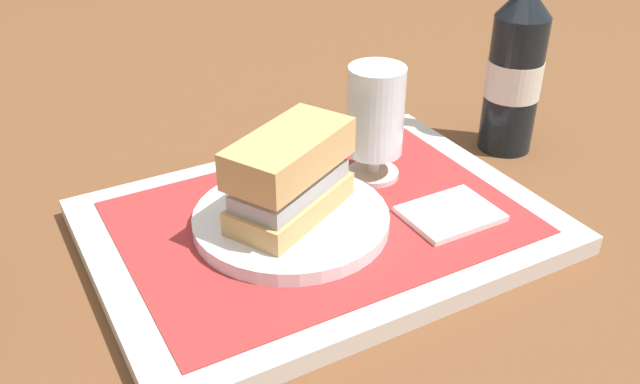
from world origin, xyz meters
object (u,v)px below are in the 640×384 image
(plate, at_px, (290,218))
(beer_bottle, at_px, (515,67))
(sandwich, at_px, (291,172))
(beer_glass, at_px, (375,116))

(plate, distance_m, beer_bottle, 0.34)
(sandwich, xyz_separation_m, beer_bottle, (0.32, 0.05, 0.03))
(beer_glass, height_order, beer_bottle, beer_bottle)
(plate, xyz_separation_m, beer_glass, (0.12, 0.04, 0.06))
(beer_bottle, bearing_deg, beer_glass, -176.38)
(plate, relative_size, beer_bottle, 0.71)
(plate, height_order, beer_bottle, beer_bottle)
(beer_bottle, bearing_deg, plate, -170.53)
(beer_bottle, bearing_deg, sandwich, -170.72)
(beer_glass, bearing_deg, sandwich, -161.59)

